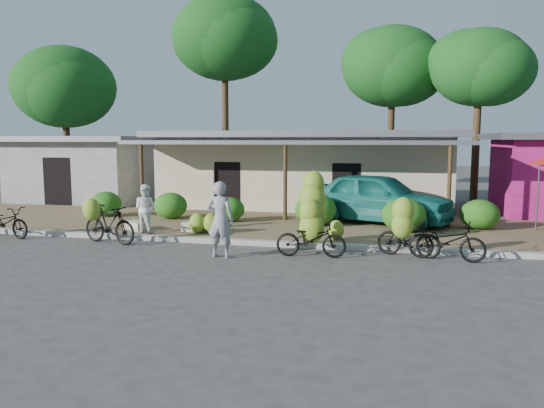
{
  "coord_description": "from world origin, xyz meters",
  "views": [
    {
      "loc": [
        3.9,
        -12.4,
        3.03
      ],
      "look_at": [
        0.48,
        2.04,
        1.2
      ],
      "focal_mm": 35.0,
      "sensor_mm": 36.0,
      "label": 1
    }
  ],
  "objects_px": {
    "bike_right": "(407,232)",
    "bike_far_right": "(447,241)",
    "teal_van": "(378,198)",
    "sack_near": "(196,226)",
    "bike_left": "(107,223)",
    "sack_far": "(136,226)",
    "bike_far_left": "(2,219)",
    "bike_center": "(312,222)",
    "tree_center_right": "(389,65)",
    "bystander": "(145,208)",
    "tree_back_left": "(62,85)",
    "vendor": "(220,219)",
    "tree_far_center": "(222,36)",
    "tree_near_right": "(475,66)"
  },
  "relations": [
    {
      "from": "bike_far_right",
      "to": "bystander",
      "type": "height_order",
      "value": "bystander"
    },
    {
      "from": "bike_center",
      "to": "sack_near",
      "type": "height_order",
      "value": "bike_center"
    },
    {
      "from": "bike_right",
      "to": "bike_far_right",
      "type": "height_order",
      "value": "bike_right"
    },
    {
      "from": "teal_van",
      "to": "bike_center",
      "type": "bearing_deg",
      "value": -177.41
    },
    {
      "from": "bike_far_left",
      "to": "bike_far_right",
      "type": "relative_size",
      "value": 0.98
    },
    {
      "from": "bike_far_right",
      "to": "teal_van",
      "type": "distance_m",
      "value": 5.3
    },
    {
      "from": "bike_left",
      "to": "vendor",
      "type": "distance_m",
      "value": 3.89
    },
    {
      "from": "tree_far_center",
      "to": "bike_right",
      "type": "height_order",
      "value": "tree_far_center"
    },
    {
      "from": "tree_center_right",
      "to": "bike_center",
      "type": "relative_size",
      "value": 4.02
    },
    {
      "from": "bike_far_left",
      "to": "bike_left",
      "type": "distance_m",
      "value": 3.59
    },
    {
      "from": "tree_center_right",
      "to": "sack_near",
      "type": "xyz_separation_m",
      "value": [
        -5.58,
        -13.46,
        -6.59
      ]
    },
    {
      "from": "tree_far_center",
      "to": "tree_center_right",
      "type": "xyz_separation_m",
      "value": [
        9.0,
        0.5,
        -1.75
      ]
    },
    {
      "from": "vendor",
      "to": "sack_near",
      "type": "bearing_deg",
      "value": -53.5
    },
    {
      "from": "tree_far_center",
      "to": "bike_center",
      "type": "height_order",
      "value": "tree_far_center"
    },
    {
      "from": "tree_back_left",
      "to": "tree_far_center",
      "type": "xyz_separation_m",
      "value": [
        8.0,
        3.0,
        2.74
      ]
    },
    {
      "from": "tree_center_right",
      "to": "bike_left",
      "type": "xyz_separation_m",
      "value": [
        -7.53,
        -15.4,
        -6.24
      ]
    },
    {
      "from": "bike_far_left",
      "to": "bike_center",
      "type": "height_order",
      "value": "bike_center"
    },
    {
      "from": "tree_center_right",
      "to": "vendor",
      "type": "xyz_separation_m",
      "value": [
        -3.77,
        -16.33,
        -5.87
      ]
    },
    {
      "from": "bike_center",
      "to": "vendor",
      "type": "height_order",
      "value": "bike_center"
    },
    {
      "from": "bike_center",
      "to": "tree_far_center",
      "type": "bearing_deg",
      "value": 23.41
    },
    {
      "from": "sack_far",
      "to": "bike_far_right",
      "type": "bearing_deg",
      "value": -10.03
    },
    {
      "from": "tree_back_left",
      "to": "bike_right",
      "type": "xyz_separation_m",
      "value": [
        17.87,
        -11.81,
        -5.19
      ]
    },
    {
      "from": "bystander",
      "to": "teal_van",
      "type": "bearing_deg",
      "value": -139.64
    },
    {
      "from": "bystander",
      "to": "bike_far_left",
      "type": "bearing_deg",
      "value": 31.42
    },
    {
      "from": "tree_back_left",
      "to": "bystander",
      "type": "height_order",
      "value": "tree_back_left"
    },
    {
      "from": "tree_back_left",
      "to": "tree_center_right",
      "type": "height_order",
      "value": "tree_center_right"
    },
    {
      "from": "tree_near_right",
      "to": "bike_right",
      "type": "xyz_separation_m",
      "value": [
        -3.13,
        -13.31,
        -5.76
      ]
    },
    {
      "from": "tree_far_center",
      "to": "bystander",
      "type": "height_order",
      "value": "tree_far_center"
    },
    {
      "from": "bystander",
      "to": "teal_van",
      "type": "relative_size",
      "value": 0.29
    },
    {
      "from": "bike_far_left",
      "to": "bike_right",
      "type": "bearing_deg",
      "value": -79.2
    },
    {
      "from": "bike_left",
      "to": "teal_van",
      "type": "height_order",
      "value": "teal_van"
    },
    {
      "from": "bike_far_left",
      "to": "sack_far",
      "type": "xyz_separation_m",
      "value": [
        3.59,
        1.69,
        -0.33
      ]
    },
    {
      "from": "bike_far_left",
      "to": "tree_far_center",
      "type": "bearing_deg",
      "value": 2.35
    },
    {
      "from": "sack_far",
      "to": "teal_van",
      "type": "height_order",
      "value": "teal_van"
    },
    {
      "from": "tree_near_right",
      "to": "teal_van",
      "type": "relative_size",
      "value": 1.58
    },
    {
      "from": "tree_back_left",
      "to": "tree_near_right",
      "type": "xyz_separation_m",
      "value": [
        21.0,
        1.5,
        0.57
      ]
    },
    {
      "from": "tree_center_right",
      "to": "bystander",
      "type": "bearing_deg",
      "value": -116.63
    },
    {
      "from": "sack_far",
      "to": "teal_van",
      "type": "bearing_deg",
      "value": 23.54
    },
    {
      "from": "tree_far_center",
      "to": "bike_center",
      "type": "xyz_separation_m",
      "value": [
        7.45,
        -14.97,
        -7.74
      ]
    },
    {
      "from": "bike_right",
      "to": "bike_left",
      "type": "bearing_deg",
      "value": 106.0
    },
    {
      "from": "bike_far_left",
      "to": "bike_right",
      "type": "xyz_separation_m",
      "value": [
        11.99,
        0.07,
        0.09
      ]
    },
    {
      "from": "bike_far_left",
      "to": "tree_center_right",
      "type": "bearing_deg",
      "value": -25.41
    },
    {
      "from": "teal_van",
      "to": "sack_near",
      "type": "bearing_deg",
      "value": 138.0
    },
    {
      "from": "sack_far",
      "to": "vendor",
      "type": "height_order",
      "value": "vendor"
    },
    {
      "from": "tree_center_right",
      "to": "bike_far_right",
      "type": "height_order",
      "value": "tree_center_right"
    },
    {
      "from": "bike_left",
      "to": "sack_far",
      "type": "xyz_separation_m",
      "value": [
        -0.01,
        1.72,
        -0.36
      ]
    },
    {
      "from": "tree_back_left",
      "to": "sack_near",
      "type": "xyz_separation_m",
      "value": [
        11.42,
        -9.96,
        -5.6
      ]
    },
    {
      "from": "sack_far",
      "to": "bike_left",
      "type": "bearing_deg",
      "value": -89.79
    },
    {
      "from": "sack_far",
      "to": "bystander",
      "type": "bearing_deg",
      "value": -33.14
    },
    {
      "from": "bystander",
      "to": "sack_far",
      "type": "bearing_deg",
      "value": -20.06
    }
  ]
}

